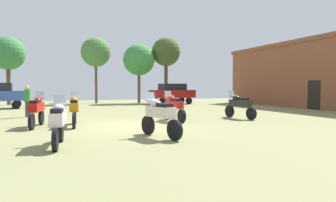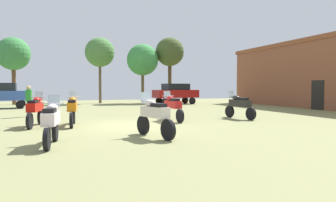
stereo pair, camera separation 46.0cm
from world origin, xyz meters
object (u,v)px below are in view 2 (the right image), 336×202
car_2 (0,94)px  motorcycle_5 (154,115)px  motorcycle_6 (35,109)px  tree_2 (100,53)px  motorcycle_9 (72,109)px  motorcycle_2 (51,121)px  person_1 (29,98)px  motorcycle_11 (172,106)px  tree_4 (170,53)px  tree_5 (143,60)px  car_1 (176,92)px  tree_1 (13,54)px  motorcycle_3 (239,105)px

car_2 → motorcycle_5: bearing=-159.3°
motorcycle_6 → tree_2: size_ratio=0.34×
motorcycle_9 → motorcycle_2: bearing=-94.2°
motorcycle_2 → motorcycle_9: 4.50m
person_1 → motorcycle_11: bearing=-97.1°
tree_2 → tree_4: tree_4 is taller
motorcycle_5 → tree_4: size_ratio=0.31×
person_1 → motorcycle_9: bearing=-128.8°
motorcycle_5 → tree_5: size_ratio=0.35×
car_2 → person_1: bearing=-163.6°
car_1 → tree_1: 15.82m
motorcycle_3 → tree_2: bearing=96.9°
motorcycle_11 → tree_5: tree_5 is taller
car_2 → tree_2: tree_2 is taller
tree_2 → motorcycle_9: bearing=-99.7°
motorcycle_5 → motorcycle_9: size_ratio=0.93×
tree_4 → tree_5: size_ratio=1.13×
motorcycle_6 → motorcycle_5: bearing=-36.5°
motorcycle_3 → tree_4: bearing=73.7°
tree_5 → motorcycle_3: bearing=-86.0°
motorcycle_3 → tree_4: tree_4 is taller
motorcycle_9 → motorcycle_3: bearing=6.0°
motorcycle_6 → tree_5: 19.37m
car_2 → tree_4: size_ratio=0.63×
motorcycle_9 → person_1: 5.46m
motorcycle_9 → tree_4: size_ratio=0.33×
motorcycle_6 → motorcycle_9: (1.50, -0.20, -0.00)m
tree_4 → tree_2: bearing=172.1°
motorcycle_3 → car_1: bearing=74.2°
motorcycle_9 → tree_2: bearing=84.7°
motorcycle_5 → tree_1: size_ratio=0.33×
motorcycle_3 → tree_2: tree_2 is taller
car_1 → tree_1: size_ratio=0.71×
tree_1 → motorcycle_11: bearing=-61.5°
motorcycle_6 → motorcycle_9: size_ratio=1.00×
motorcycle_2 → motorcycle_5: motorcycle_5 is taller
motorcycle_3 → person_1: person_1 is taller
motorcycle_2 → motorcycle_9: (0.67, 4.45, 0.03)m
motorcycle_2 → person_1: 9.54m
tree_4 → motorcycle_2: bearing=-117.1°
car_2 → motorcycle_6: bearing=-167.7°
motorcycle_9 → motorcycle_5: bearing=-53.4°
car_1 → car_2: size_ratio=1.02×
motorcycle_3 → motorcycle_5: bearing=-154.3°
motorcycle_9 → car_1: size_ratio=0.51×
person_1 → tree_5: size_ratio=0.29×
motorcycle_3 → tree_1: tree_1 is taller
motorcycle_5 → car_1: (7.34, 17.99, 0.43)m
tree_1 → tree_4: 15.32m
motorcycle_11 → car_2: car_2 is taller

